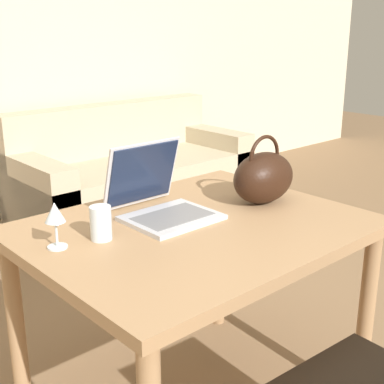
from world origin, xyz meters
TOP-DOWN VIEW (x-y plane):
  - dining_table at (0.08, 0.78)m, footprint 1.14×0.90m
  - couch at (1.28, 2.85)m, footprint 1.85×0.84m
  - laptop at (0.04, 0.94)m, footprint 0.31×0.33m
  - drinking_glass at (-0.24, 0.88)m, footprint 0.07×0.07m
  - wine_glass at (-0.38, 0.91)m, footprint 0.06×0.06m
  - handbag at (0.43, 0.78)m, footprint 0.27×0.18m

SIDE VIEW (x-z plane):
  - couch at x=1.28m, z-range -0.13..0.69m
  - dining_table at x=0.08m, z-range 0.28..1.05m
  - drinking_glass at x=-0.24m, z-range 0.76..0.87m
  - laptop at x=0.04m, z-range 0.70..0.96m
  - handbag at x=0.43m, z-range 0.73..1.00m
  - wine_glass at x=-0.38m, z-range 0.79..0.94m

